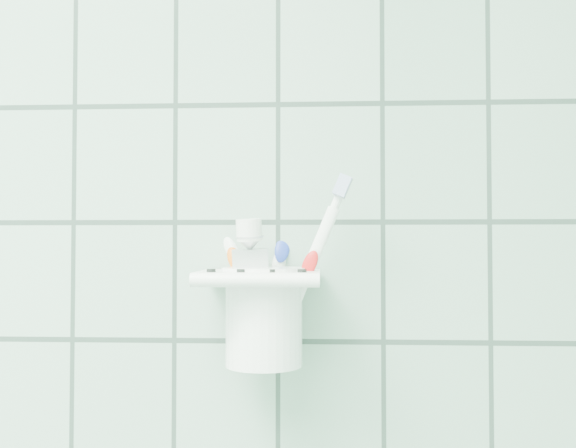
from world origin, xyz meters
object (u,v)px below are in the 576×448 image
(toothpaste_tube, at_px, (255,276))
(cup, at_px, (264,312))
(holder_bracket, at_px, (260,279))
(toothbrush_orange, at_px, (272,258))
(toothbrush_blue, at_px, (261,243))
(toothbrush_pink, at_px, (274,250))

(toothpaste_tube, bearing_deg, cup, -46.72)
(holder_bracket, bearing_deg, cup, 44.06)
(holder_bracket, bearing_deg, toothpaste_tube, 115.99)
(toothpaste_tube, bearing_deg, toothbrush_orange, -42.69)
(cup, relative_size, toothbrush_blue, 0.44)
(toothbrush_orange, bearing_deg, toothbrush_pink, 96.57)
(holder_bracket, bearing_deg, toothbrush_orange, -8.58)
(toothbrush_pink, distance_m, toothbrush_blue, 0.02)
(toothbrush_pink, xyz_separation_m, toothbrush_orange, (-0.00, -0.02, -0.01))
(cup, xyz_separation_m, toothbrush_pink, (0.01, 0.01, 0.06))
(toothbrush_blue, bearing_deg, holder_bracket, -97.24)
(holder_bracket, relative_size, toothpaste_tube, 0.85)
(toothbrush_orange, bearing_deg, toothpaste_tube, 150.85)
(toothbrush_pink, bearing_deg, holder_bracket, -134.87)
(cup, xyz_separation_m, toothbrush_blue, (-0.00, 0.01, 0.07))
(toothbrush_blue, distance_m, toothpaste_tube, 0.03)
(holder_bracket, distance_m, toothbrush_blue, 0.04)
(toothbrush_pink, xyz_separation_m, toothbrush_blue, (-0.01, -0.00, 0.01))
(cup, distance_m, toothbrush_pink, 0.06)
(toothbrush_blue, height_order, toothpaste_tube, toothbrush_blue)
(holder_bracket, height_order, toothbrush_blue, toothbrush_blue)
(toothbrush_orange, relative_size, toothpaste_tube, 1.37)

